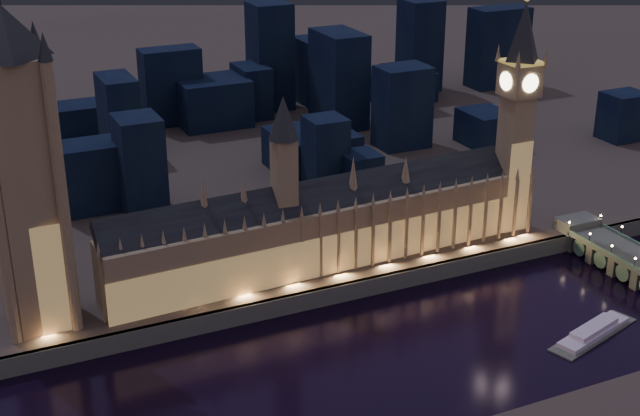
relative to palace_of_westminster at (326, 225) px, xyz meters
name	(u,v)px	position (x,y,z in m)	size (l,w,h in m)	color
ground_plane	(369,352)	(-11.05, -61.75, -26.37)	(2000.00, 2000.00, 0.00)	black
north_bank	(89,59)	(-11.05, 458.25, -22.37)	(2000.00, 960.00, 8.00)	#43342E
embankment_wall	(323,297)	(-11.05, -20.75, -22.37)	(2000.00, 2.50, 8.00)	#545151
palace_of_westminster	(326,225)	(0.00, 0.00, 0.00)	(202.00, 29.78, 78.00)	#93764D
victoria_tower	(21,159)	(-121.05, 0.18, 48.05)	(31.68, 31.68, 133.38)	#93764D
elizabeth_tower	(518,99)	(96.95, 0.17, 44.98)	(18.00, 18.00, 113.46)	#93764D
river_boat	(594,332)	(74.92, -87.76, -24.81)	(47.50, 23.96, 4.50)	#545151
city_backdrop	(233,102)	(24.30, 184.33, 4.98)	(475.15, 215.63, 79.83)	black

